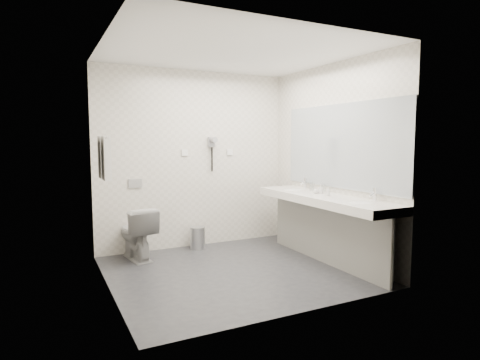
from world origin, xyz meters
TOP-DOWN VIEW (x-y plane):
  - floor at (0.00, 0.00)m, footprint 2.80×2.80m
  - ceiling at (0.00, 0.00)m, footprint 2.80×2.80m
  - wall_back at (0.00, 1.30)m, footprint 2.80×0.00m
  - wall_front at (0.00, -1.30)m, footprint 2.80×0.00m
  - wall_left at (-1.40, 0.00)m, footprint 0.00×2.60m
  - wall_right at (1.40, 0.00)m, footprint 0.00×2.60m
  - vanity_counter at (1.12, -0.20)m, footprint 0.55×2.20m
  - vanity_panel at (1.15, -0.20)m, footprint 0.03×2.15m
  - vanity_post_near at (1.18, -1.24)m, footprint 0.06×0.06m
  - vanity_post_far at (1.18, 0.84)m, footprint 0.06×0.06m
  - mirror at (1.39, -0.20)m, footprint 0.02×2.20m
  - basin_near at (1.12, -0.85)m, footprint 0.40×0.31m
  - basin_far at (1.12, 0.45)m, footprint 0.40×0.31m
  - faucet_near at (1.32, -0.85)m, footprint 0.04×0.04m
  - faucet_far at (1.32, 0.45)m, footprint 0.04×0.04m
  - soap_bottle_a at (1.19, -0.06)m, footprint 0.07×0.07m
  - soap_bottle_b at (1.13, -0.03)m, footprint 0.07×0.07m
  - soap_bottle_c at (1.13, -0.29)m, footprint 0.05×0.05m
  - glass_left at (1.29, 0.03)m, footprint 0.06×0.06m
  - glass_right at (1.26, 0.21)m, footprint 0.08×0.08m
  - toilet at (-0.91, 0.99)m, footprint 0.47×0.72m
  - flush_plate at (-0.85, 1.29)m, footprint 0.18×0.02m
  - pedal_bin at (-0.04, 1.10)m, footprint 0.24×0.24m
  - bin_lid at (-0.04, 1.10)m, footprint 0.21×0.21m
  - towel_rail at (-1.35, 0.55)m, footprint 0.02×0.62m
  - towel_near at (-1.34, 0.41)m, footprint 0.07×0.24m
  - towel_far at (-1.34, 0.69)m, footprint 0.07×0.24m
  - dryer_cradle at (0.25, 1.27)m, footprint 0.10×0.04m
  - dryer_barrel at (0.25, 1.20)m, footprint 0.08×0.14m
  - dryer_cord at (0.25, 1.26)m, footprint 0.02×0.02m
  - switch_plate_a at (-0.15, 1.29)m, footprint 0.09×0.02m
  - switch_plate_b at (0.55, 1.29)m, footprint 0.09×0.02m

SIDE VIEW (x-z plane):
  - floor at x=0.00m, z-range 0.00..0.00m
  - pedal_bin at x=-0.04m, z-range 0.00..0.30m
  - bin_lid at x=-0.04m, z-range 0.30..0.31m
  - toilet at x=-0.91m, z-range 0.00..0.68m
  - vanity_panel at x=1.15m, z-range 0.00..0.75m
  - vanity_post_near at x=1.18m, z-range 0.00..0.75m
  - vanity_post_far at x=1.18m, z-range 0.00..0.75m
  - vanity_counter at x=1.12m, z-range 0.75..0.85m
  - basin_near at x=1.12m, z-range 0.81..0.86m
  - basin_far at x=1.12m, z-range 0.81..0.86m
  - soap_bottle_b at x=1.13m, z-range 0.85..0.93m
  - glass_left at x=1.29m, z-range 0.85..0.96m
  - soap_bottle_c at x=1.13m, z-range 0.85..0.96m
  - soap_bottle_a at x=1.19m, z-range 0.85..0.97m
  - glass_right at x=1.26m, z-range 0.85..0.97m
  - faucet_near at x=1.32m, z-range 0.85..1.00m
  - faucet_far at x=1.32m, z-range 0.85..1.00m
  - flush_plate at x=-0.85m, z-range 0.89..1.01m
  - wall_back at x=0.00m, z-range -0.15..2.65m
  - wall_front at x=0.00m, z-range -0.15..2.65m
  - wall_left at x=-1.40m, z-range -0.05..2.55m
  - wall_right at x=1.40m, z-range -0.05..2.55m
  - dryer_cord at x=0.25m, z-range 1.07..1.43m
  - towel_near at x=-1.34m, z-range 1.09..1.57m
  - towel_far at x=-1.34m, z-range 1.09..1.57m
  - switch_plate_a at x=-0.15m, z-range 1.31..1.40m
  - switch_plate_b at x=0.55m, z-range 1.31..1.40m
  - mirror at x=1.39m, z-range 0.92..1.98m
  - dryer_cradle at x=0.25m, z-range 1.43..1.57m
  - dryer_barrel at x=0.25m, z-range 1.49..1.57m
  - towel_rail at x=-1.35m, z-range 1.54..1.56m
  - ceiling at x=0.00m, z-range 2.50..2.50m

